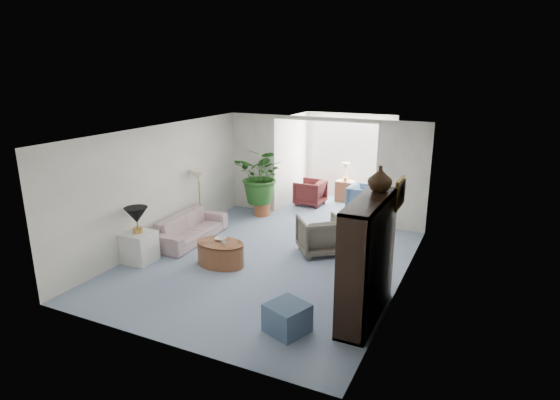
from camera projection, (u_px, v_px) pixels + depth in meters
The scene contains 26 objects.
floor at pixel (267, 263), 8.84m from camera, with size 6.00×6.00×0.00m, color #899EB5.
sunroom_floor at pixel (336, 207), 12.39m from camera, with size 2.60×2.60×0.00m, color #899EB5.
back_pier_left at pixel (254, 162), 11.88m from camera, with size 1.20×0.12×2.50m, color white.
back_pier_right at pixel (402, 177), 10.31m from camera, with size 1.20×0.12×2.50m, color white.
back_header at pixel (324, 119), 10.76m from camera, with size 2.60×0.12×0.10m, color white.
window_pane at pixel (350, 149), 12.94m from camera, with size 2.20×0.02×1.50m, color white.
window_blinds at pixel (349, 149), 12.91m from camera, with size 2.20×0.02×1.50m, color white.
framed_picture at pixel (401, 193), 7.26m from camera, with size 0.04×0.50×0.40m, color #BDB397.
sofa at pixel (190, 228), 9.90m from camera, with size 1.95×0.76×0.57m, color #B9AB9C.
end_table at pixel (139, 247), 8.81m from camera, with size 0.54×0.54×0.59m, color white.
table_lamp at pixel (136, 215), 8.63m from camera, with size 0.44×0.44×0.30m, color black.
floor_lamp at pixel (198, 176), 10.41m from camera, with size 0.36×0.36×0.28m, color #F8ECC5.
coffee_table at pixel (221, 254), 8.69m from camera, with size 0.95×0.95×0.45m, color brown.
coffee_bowl at pixel (221, 239), 8.73m from camera, with size 0.22×0.22×0.05m, color beige.
coffee_cup at pixel (224, 243), 8.46m from camera, with size 0.09×0.09×0.09m, color beige.
wingback_chair at pixel (320, 235), 9.21m from camera, with size 0.81×0.83×0.75m, color #676052.
side_table_dark at pixel (358, 239), 9.20m from camera, with size 0.50×0.40×0.60m, color black.
entertainment_cabinet at pixel (367, 260), 6.69m from camera, with size 0.44×1.65×1.84m, color black.
cabinet_urn at pixel (380, 179), 6.82m from camera, with size 0.37×0.37×0.38m, color black.
ottoman at pixel (287, 318), 6.49m from camera, with size 0.52×0.52×0.42m, color slate.
plant_pot at pixel (262, 209), 11.64m from camera, with size 0.40×0.40×0.32m, color #A3522F.
house_plant at pixel (262, 176), 11.40m from camera, with size 1.28×1.11×1.42m, color #24551D.
sunroom_chair_blue at pixel (364, 199), 11.85m from camera, with size 0.75×0.77×0.70m, color slate.
sunroom_chair_maroon at pixel (310, 193), 12.48m from camera, with size 0.73×0.75×0.69m, color #5A1F20.
sunroom_table at pixel (345, 191), 12.83m from camera, with size 0.48×0.37×0.58m, color brown.
shelf_clutter at pixel (362, 251), 6.56m from camera, with size 0.30×1.27×1.06m.
Camera 1 is at (3.74, -7.25, 3.62)m, focal length 29.44 mm.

